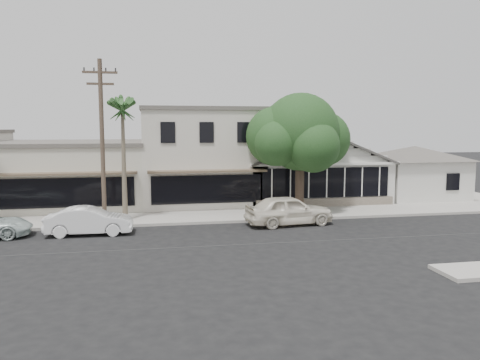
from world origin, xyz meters
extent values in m
plane|color=black|center=(0.00, 0.00, 0.00)|extent=(140.00, 140.00, 0.00)
cube|color=#9E9991|center=(-8.00, 6.75, 0.07)|extent=(90.00, 3.50, 0.15)
cube|color=silver|center=(5.00, 12.50, 1.50)|extent=(10.00, 8.00, 3.00)
cube|color=black|center=(5.00, 8.44, 1.75)|extent=(8.80, 0.10, 2.00)
cube|color=#60564C|center=(5.00, 8.45, 0.35)|extent=(9.60, 0.18, 0.70)
cube|color=silver|center=(13.20, 11.50, 1.50)|extent=(6.00, 6.00, 3.00)
cube|color=beige|center=(-3.00, 13.50, 3.25)|extent=(8.00, 10.00, 6.50)
cube|color=beige|center=(-12.00, 13.50, 2.10)|extent=(10.00, 10.00, 4.20)
cylinder|color=brown|center=(-9.00, 5.20, 4.50)|extent=(0.24, 0.24, 9.00)
cube|color=brown|center=(-9.00, 5.20, 8.30)|extent=(1.80, 0.12, 0.12)
cube|color=brown|center=(-9.00, 5.20, 7.70)|extent=(1.40, 0.12, 0.12)
imported|color=silver|center=(1.04, 3.89, 0.83)|extent=(5.09, 2.53, 1.67)
imported|color=white|center=(-9.60, 3.47, 0.71)|extent=(4.32, 1.57, 1.41)
cylinder|color=#45372A|center=(2.74, 7.25, 1.49)|extent=(0.56, 0.56, 2.98)
sphere|color=#1D3E19|center=(2.74, 7.25, 5.13)|extent=(4.85, 4.85, 4.85)
sphere|color=#1D3E19|center=(4.42, 7.81, 4.66)|extent=(3.54, 3.54, 3.54)
sphere|color=#1D3E19|center=(1.25, 7.63, 4.85)|extent=(3.73, 3.73, 3.73)
sphere|color=#1D3E19|center=(3.11, 5.86, 4.29)|extent=(3.17, 3.17, 3.17)
sphere|color=#1D3E19|center=(2.18, 8.75, 5.41)|extent=(3.36, 3.36, 3.36)
sphere|color=#1D3E19|center=(3.86, 8.56, 5.78)|extent=(2.98, 2.98, 2.98)
sphere|color=#1D3E19|center=(1.06, 6.51, 4.48)|extent=(2.80, 2.80, 2.80)
cone|color=#726651|center=(-7.96, 6.15, 3.13)|extent=(0.32, 0.32, 6.26)
camera|label=1|loc=(-6.44, -20.82, 5.43)|focal=35.00mm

